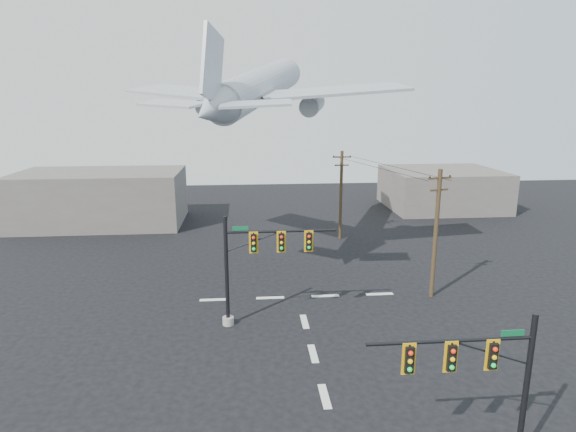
{
  "coord_description": "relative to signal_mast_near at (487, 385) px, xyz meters",
  "views": [
    {
      "loc": [
        -3.51,
        -20.09,
        13.79
      ],
      "look_at": [
        -1.32,
        5.0,
        7.71
      ],
      "focal_mm": 30.0,
      "sensor_mm": 36.0,
      "label": 1
    }
  ],
  "objects": [
    {
      "name": "lane_markings",
      "position": [
        -5.15,
        10.43,
        -3.59
      ],
      "size": [
        14.0,
        21.2,
        0.01
      ],
      "color": "silver",
      "rests_on": "ground"
    },
    {
      "name": "building_right",
      "position": [
        16.85,
        45.09,
        -1.1
      ],
      "size": [
        14.0,
        12.0,
        5.0
      ],
      "primitive_type": "cube",
      "color": "#635E57",
      "rests_on": "ground"
    },
    {
      "name": "power_lines",
      "position": [
        2.59,
        23.97,
        4.84
      ],
      "size": [
        5.42,
        15.16,
        0.03
      ],
      "color": "black"
    },
    {
      "name": "building_left",
      "position": [
        -25.15,
        40.09,
        -0.6
      ],
      "size": [
        18.0,
        10.0,
        6.0
      ],
      "primitive_type": "cube",
      "color": "#635E57",
      "rests_on": "ground"
    },
    {
      "name": "ground",
      "position": [
        -5.15,
        5.09,
        -3.6
      ],
      "size": [
        120.0,
        120.0,
        0.0
      ],
      "primitive_type": "plane",
      "color": "black",
      "rests_on": "ground"
    },
    {
      "name": "signal_mast_near",
      "position": [
        0.0,
        0.0,
        0.0
      ],
      "size": [
        6.48,
        0.7,
        6.34
      ],
      "color": "gray",
      "rests_on": "ground"
    },
    {
      "name": "airliner",
      "position": [
        -7.4,
        25.26,
        11.23
      ],
      "size": [
        22.91,
        24.78,
        6.77
      ],
      "rotation": [
        0.0,
        -0.17,
        1.24
      ],
      "color": "#AAAFB6"
    },
    {
      "name": "utility_pole_a",
      "position": [
        4.47,
        16.4,
        1.23
      ],
      "size": [
        1.82,
        0.6,
        9.24
      ],
      "rotation": [
        0.0,
        0.0,
        0.26
      ],
      "color": "#41301C",
      "rests_on": "ground"
    },
    {
      "name": "signal_mast_far",
      "position": [
        -8.29,
        13.07,
        0.39
      ],
      "size": [
        7.09,
        0.77,
        7.04
      ],
      "color": "gray",
      "rests_on": "ground"
    },
    {
      "name": "utility_pole_b",
      "position": [
        0.71,
        31.55,
        1.09
      ],
      "size": [
        1.82,
        0.3,
        8.97
      ],
      "rotation": [
        0.0,
        0.0,
        -0.02
      ],
      "color": "#41301C",
      "rests_on": "ground"
    }
  ]
}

